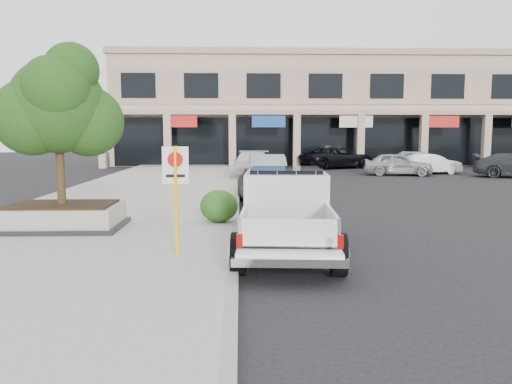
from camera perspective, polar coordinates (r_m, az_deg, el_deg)
ground at (r=12.21m, az=4.88°, el=-6.14°), size 120.00×120.00×0.00m
sidewalk at (r=18.47m, az=-14.61°, el=-1.69°), size 8.00×52.00×0.15m
curb at (r=18.01m, az=-2.26°, el=-1.69°), size 0.20×52.00×0.15m
strip_mall at (r=46.75m, az=9.91°, el=9.16°), size 40.55×12.43×9.50m
planter at (r=14.52m, az=-21.23°, el=-2.60°), size 3.20×2.20×0.68m
planter_tree at (r=14.46m, az=-21.02°, el=9.06°), size 2.90×2.55×4.00m
no_parking_sign at (r=10.63m, az=-9.15°, el=0.79°), size 0.55×0.09×2.30m
hedge at (r=14.48m, az=-4.25°, el=-1.61°), size 1.10×0.99×0.93m
pickup_truck at (r=11.46m, az=3.50°, el=-2.23°), size 2.61×6.06×1.86m
curb_car_a at (r=19.14m, az=0.92°, el=0.84°), size 2.28×4.56×1.49m
curb_car_b at (r=24.80m, az=1.31°, el=2.37°), size 1.91×5.05×1.64m
curb_car_c at (r=30.13m, az=-0.45°, el=3.15°), size 2.68×5.78×1.64m
curb_car_d at (r=33.60m, az=-0.16°, el=3.32°), size 2.73×5.21×1.40m
lot_car_a at (r=33.35m, az=15.92°, el=3.10°), size 4.62×2.64×1.48m
lot_car_b at (r=35.09m, az=19.27°, el=3.04°), size 4.26×2.22×1.34m
lot_car_d at (r=39.02m, az=9.31°, el=3.88°), size 6.44×4.73×1.63m
lot_car_e at (r=36.28m, az=18.08°, el=3.38°), size 4.87×2.63×1.57m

